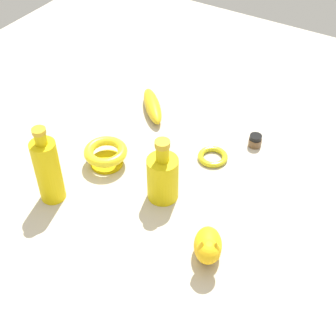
{
  "coord_description": "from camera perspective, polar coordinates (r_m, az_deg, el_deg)",
  "views": [
    {
      "loc": [
        0.47,
        -0.77,
        0.9
      ],
      "look_at": [
        0.0,
        0.0,
        0.05
      ],
      "focal_mm": 52.06,
      "sensor_mm": 36.0,
      "label": 1
    }
  ],
  "objects": [
    {
      "name": "ground",
      "position": [
        1.28,
        0.0,
        -1.75
      ],
      "size": [
        2.0,
        2.0,
        0.0
      ],
      "primitive_type": "plane",
      "color": "#BCB29E"
    },
    {
      "name": "nail_polish_jar",
      "position": [
        1.4,
        10.17,
        3.17
      ],
      "size": [
        0.04,
        0.04,
        0.04
      ],
      "color": "brown",
      "rests_on": "ground"
    },
    {
      "name": "cat_figurine",
      "position": [
        1.09,
        4.71,
        -9.15
      ],
      "size": [
        0.1,
        0.12,
        0.1
      ],
      "color": "yellow",
      "rests_on": "ground"
    },
    {
      "name": "bowl",
      "position": [
        1.32,
        -7.29,
        1.68
      ],
      "size": [
        0.12,
        0.12,
        0.06
      ],
      "color": "#BC9F04",
      "rests_on": "ground"
    },
    {
      "name": "bottle_short",
      "position": [
        1.2,
        -0.62,
        -0.99
      ],
      "size": [
        0.08,
        0.08,
        0.18
      ],
      "color": "gold",
      "rests_on": "ground"
    },
    {
      "name": "bangle",
      "position": [
        1.35,
        5.26,
        1.32
      ],
      "size": [
        0.08,
        0.08,
        0.02
      ],
      "primitive_type": "torus",
      "color": "gold",
      "rests_on": "ground"
    },
    {
      "name": "banana",
      "position": [
        1.5,
        -1.83,
        7.29
      ],
      "size": [
        0.15,
        0.16,
        0.04
      ],
      "primitive_type": "ellipsoid",
      "rotation": [
        0.0,
        0.0,
        5.47
      ],
      "color": "gold",
      "rests_on": "ground"
    },
    {
      "name": "bottle_tall",
      "position": [
        1.21,
        -13.91,
        -0.19
      ],
      "size": [
        0.06,
        0.06,
        0.22
      ],
      "color": "#D6B90B",
      "rests_on": "ground"
    }
  ]
}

